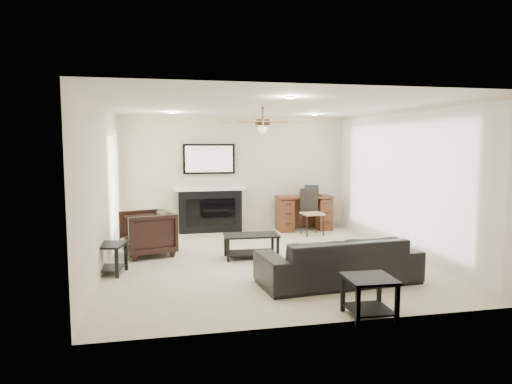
{
  "coord_description": "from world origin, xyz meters",
  "views": [
    {
      "loc": [
        -1.65,
        -7.17,
        1.9
      ],
      "look_at": [
        -0.11,
        0.11,
        1.12
      ],
      "focal_mm": 32.0,
      "sensor_mm": 36.0,
      "label": 1
    }
  ],
  "objects_px": {
    "sofa": "(338,260)",
    "coffee_table": "(251,246)",
    "armchair": "(147,233)",
    "fireplace_unit": "(210,188)",
    "desk": "(304,213)"
  },
  "relations": [
    {
      "from": "sofa",
      "to": "coffee_table",
      "type": "bearing_deg",
      "value": -65.93
    },
    {
      "from": "coffee_table",
      "to": "armchair",
      "type": "bearing_deg",
      "value": 164.11
    },
    {
      "from": "armchair",
      "to": "fireplace_unit",
      "type": "relative_size",
      "value": 0.44
    },
    {
      "from": "sofa",
      "to": "armchair",
      "type": "bearing_deg",
      "value": -44.87
    },
    {
      "from": "sofa",
      "to": "coffee_table",
      "type": "height_order",
      "value": "sofa"
    },
    {
      "from": "coffee_table",
      "to": "desk",
      "type": "height_order",
      "value": "desk"
    },
    {
      "from": "armchair",
      "to": "coffee_table",
      "type": "xyz_separation_m",
      "value": [
        1.7,
        -0.55,
        -0.18
      ]
    },
    {
      "from": "armchair",
      "to": "fireplace_unit",
      "type": "height_order",
      "value": "fireplace_unit"
    },
    {
      "from": "armchair",
      "to": "desk",
      "type": "distance_m",
      "value": 3.73
    },
    {
      "from": "coffee_table",
      "to": "desk",
      "type": "bearing_deg",
      "value": 55.41
    },
    {
      "from": "armchair",
      "to": "fireplace_unit",
      "type": "distance_m",
      "value": 2.32
    },
    {
      "from": "fireplace_unit",
      "to": "coffee_table",
      "type": "bearing_deg",
      "value": -80.09
    },
    {
      "from": "coffee_table",
      "to": "sofa",
      "type": "bearing_deg",
      "value": -58.61
    },
    {
      "from": "armchair",
      "to": "coffee_table",
      "type": "height_order",
      "value": "armchair"
    },
    {
      "from": "coffee_table",
      "to": "desk",
      "type": "xyz_separation_m",
      "value": [
        1.64,
        2.2,
        0.18
      ]
    }
  ]
}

